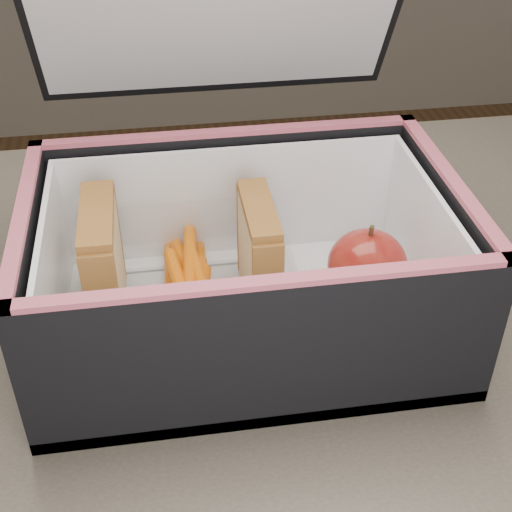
# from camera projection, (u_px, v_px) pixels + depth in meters

# --- Properties ---
(kitchen_table) EXTENTS (1.20, 0.80, 0.75)m
(kitchen_table) POSITION_uv_depth(u_px,v_px,m) (316.00, 430.00, 0.62)
(kitchen_table) COLOR #665B4E
(kitchen_table) RESTS_ON ground
(lunch_bag) EXTENTS (0.33, 0.32, 0.31)m
(lunch_bag) POSITION_uv_depth(u_px,v_px,m) (244.00, 253.00, 0.56)
(lunch_bag) COLOR black
(lunch_bag) RESTS_ON kitchen_table
(plastic_tub) EXTENTS (0.17, 0.12, 0.07)m
(plastic_tub) POSITION_uv_depth(u_px,v_px,m) (184.00, 277.00, 0.57)
(plastic_tub) COLOR white
(plastic_tub) RESTS_ON lunch_bag
(sandwich_left) EXTENTS (0.03, 0.09, 0.10)m
(sandwich_left) POSITION_uv_depth(u_px,v_px,m) (104.00, 265.00, 0.55)
(sandwich_left) COLOR beige
(sandwich_left) RESTS_ON plastic_tub
(sandwich_right) EXTENTS (0.02, 0.08, 0.09)m
(sandwich_right) POSITION_uv_depth(u_px,v_px,m) (259.00, 255.00, 0.57)
(sandwich_right) COLOR beige
(sandwich_right) RESTS_ON plastic_tub
(carrot_sticks) EXTENTS (0.04, 0.16, 0.03)m
(carrot_sticks) POSITION_uv_depth(u_px,v_px,m) (191.00, 288.00, 0.59)
(carrot_sticks) COLOR #D65F0B
(carrot_sticks) RESTS_ON plastic_tub
(paper_napkin) EXTENTS (0.08, 0.08, 0.01)m
(paper_napkin) POSITION_uv_depth(u_px,v_px,m) (359.00, 295.00, 0.60)
(paper_napkin) COLOR white
(paper_napkin) RESTS_ON lunch_bag
(red_apple) EXTENTS (0.07, 0.07, 0.07)m
(red_apple) POSITION_uv_depth(u_px,v_px,m) (367.00, 266.00, 0.58)
(red_apple) COLOR maroon
(red_apple) RESTS_ON paper_napkin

